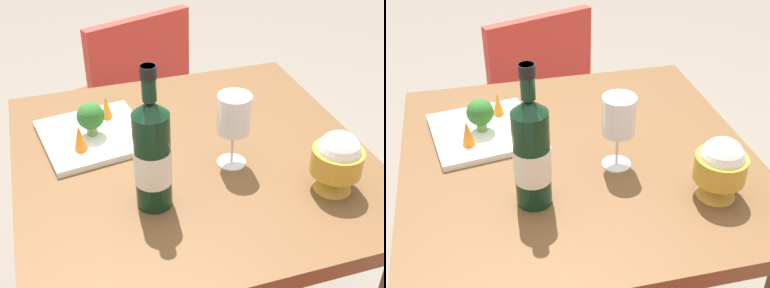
{
  "view_description": "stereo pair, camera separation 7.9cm",
  "coord_description": "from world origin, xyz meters",
  "views": [
    {
      "loc": [
        -0.96,
        0.31,
        1.45
      ],
      "look_at": [
        0.0,
        0.0,
        0.77
      ],
      "focal_mm": 48.0,
      "sensor_mm": 36.0,
      "label": 1
    },
    {
      "loc": [
        -0.98,
        0.23,
        1.45
      ],
      "look_at": [
        0.0,
        0.0,
        0.77
      ],
      "focal_mm": 48.0,
      "sensor_mm": 36.0,
      "label": 2
    }
  ],
  "objects": [
    {
      "name": "dining_table",
      "position": [
        0.0,
        0.0,
        0.65
      ],
      "size": [
        0.83,
        0.83,
        0.74
      ],
      "color": "brown",
      "rests_on": "ground_plane"
    },
    {
      "name": "chair_by_wall",
      "position": [
        0.74,
        0.01,
        0.53
      ],
      "size": [
        0.51,
        0.51,
        0.85
      ],
      "rotation": [
        0.0,
        0.0,
        -1.23
      ],
      "color": "red",
      "rests_on": "ground_plane"
    },
    {
      "name": "wine_bottle",
      "position": [
        -0.15,
        0.13,
        0.87
      ],
      "size": [
        0.08,
        0.08,
        0.32
      ],
      "color": "black",
      "rests_on": "dining_table"
    },
    {
      "name": "wine_glass",
      "position": [
        -0.06,
        -0.08,
        0.87
      ],
      "size": [
        0.08,
        0.08,
        0.18
      ],
      "color": "white",
      "rests_on": "dining_table"
    },
    {
      "name": "rice_bowl",
      "position": [
        -0.21,
        -0.25,
        0.82
      ],
      "size": [
        0.11,
        0.11,
        0.14
      ],
      "color": "gold",
      "rests_on": "dining_table"
    },
    {
      "name": "serving_plate",
      "position": [
        0.14,
        0.21,
        0.75
      ],
      "size": [
        0.29,
        0.29,
        0.02
      ],
      "rotation": [
        0.0,
        0.0,
        0.16
      ],
      "color": "white",
      "rests_on": "dining_table"
    },
    {
      "name": "broccoli_floret",
      "position": [
        0.14,
        0.22,
        0.81
      ],
      "size": [
        0.07,
        0.07,
        0.09
      ],
      "color": "#729E4C",
      "rests_on": "serving_plate"
    },
    {
      "name": "carrot_garnish_left",
      "position": [
        0.08,
        0.25,
        0.8
      ],
      "size": [
        0.03,
        0.03,
        0.07
      ],
      "color": "orange",
      "rests_on": "serving_plate"
    },
    {
      "name": "carrot_garnish_right",
      "position": [
        0.21,
        0.17,
        0.79
      ],
      "size": [
        0.03,
        0.03,
        0.06
      ],
      "color": "orange",
      "rests_on": "serving_plate"
    }
  ]
}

